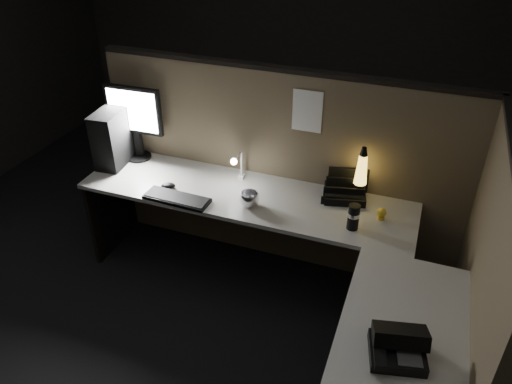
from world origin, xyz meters
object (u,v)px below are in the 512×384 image
(keyboard, at_px, (177,199))
(lava_lamp, at_px, (360,178))
(monitor, at_px, (134,116))
(desk_phone, at_px, (397,346))
(pc_tower, at_px, (115,136))

(keyboard, relative_size, lava_lamp, 1.18)
(monitor, xyz_separation_m, keyboard, (0.55, -0.44, -0.33))
(monitor, xyz_separation_m, desk_phone, (2.08, -1.22, -0.28))
(lava_lamp, bearing_deg, monitor, 179.95)
(pc_tower, relative_size, desk_phone, 1.45)
(keyboard, bearing_deg, monitor, 143.31)
(lava_lamp, xyz_separation_m, desk_phone, (0.40, -1.22, -0.10))
(pc_tower, height_order, lava_lamp, pc_tower)
(monitor, relative_size, lava_lamp, 1.47)
(pc_tower, xyz_separation_m, desk_phone, (2.20, -1.12, -0.15))
(monitor, distance_m, lava_lamp, 1.69)
(desk_phone, bearing_deg, lava_lamp, 95.09)
(monitor, height_order, desk_phone, monitor)
(pc_tower, relative_size, lava_lamp, 1.08)
(lava_lamp, relative_size, desk_phone, 1.34)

